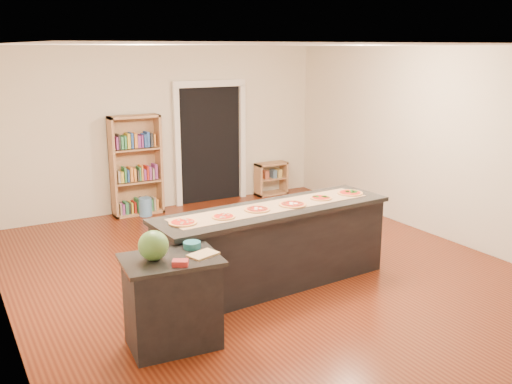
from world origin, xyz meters
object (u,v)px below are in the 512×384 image
side_counter (172,301)px  low_shelf (271,179)px  bookshelf (136,166)px  watermelon (153,246)px  kitchen_island (274,246)px  waste_bin (145,207)px

side_counter → low_shelf: (3.80, 4.48, -0.14)m
side_counter → bookshelf: size_ratio=0.53×
side_counter → watermelon: bearing=177.1°
kitchen_island → watermelon: size_ratio=10.48×
kitchen_island → bookshelf: (-0.44, 3.72, 0.36)m
kitchen_island → waste_bin: (-0.38, 3.54, -0.33)m
waste_bin → low_shelf: bearing=4.3°
kitchen_island → bookshelf: bookshelf is taller
side_counter → low_shelf: bearing=55.2°
bookshelf → waste_bin: (0.06, -0.18, -0.69)m
bookshelf → kitchen_island: bearing=-83.2°
waste_bin → side_counter: bearing=-105.6°
low_shelf → watermelon: 6.00m
bookshelf → waste_bin: size_ratio=5.40×
bookshelf → waste_bin: bookshelf is taller
side_counter → bookshelf: (1.13, 4.46, 0.40)m
bookshelf → watermelon: (-1.28, -4.44, 0.18)m
side_counter → low_shelf: side_counter is taller
kitchen_island → low_shelf: 4.35m
watermelon → side_counter: bearing=-8.4°
low_shelf → watermelon: watermelon is taller
bookshelf → low_shelf: bearing=0.3°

